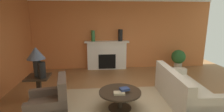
{
  "coord_description": "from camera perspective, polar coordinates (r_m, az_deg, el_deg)",
  "views": [
    {
      "loc": [
        -0.89,
        -4.04,
        2.19
      ],
      "look_at": [
        -0.46,
        1.13,
        1.0
      ],
      "focal_mm": 28.21,
      "sensor_mm": 36.0,
      "label": 1
    }
  ],
  "objects": [
    {
      "name": "vase_mantel_left",
      "position": [
        7.1,
        -6.16,
        6.48
      ],
      "size": [
        0.15,
        0.15,
        0.43
      ],
      "primitive_type": "cylinder",
      "color": "#33703D",
      "rests_on": "fireplace"
    },
    {
      "name": "crown_moulding",
      "position": [
        7.32,
        2.37,
        17.8
      ],
      "size": [
        7.64,
        0.08,
        0.12
      ],
      "primitive_type": "cube",
      "color": "white"
    },
    {
      "name": "potted_plant",
      "position": [
        7.69,
        20.7,
        -0.67
      ],
      "size": [
        0.56,
        0.56,
        0.83
      ],
      "color": "#BCB29E",
      "rests_on": "ground_plane"
    },
    {
      "name": "vase_mantel_right",
      "position": [
        7.16,
        2.73,
        6.74
      ],
      "size": [
        0.18,
        0.18,
        0.47
      ],
      "primitive_type": "cylinder",
      "color": "black",
      "rests_on": "fireplace"
    },
    {
      "name": "armchair_near_window",
      "position": [
        4.08,
        -19.41,
        -15.33
      ],
      "size": [
        0.93,
        0.93,
        0.95
      ],
      "color": "brown",
      "rests_on": "ground_plane"
    },
    {
      "name": "side_table",
      "position": [
        4.93,
        -22.54,
        -9.38
      ],
      "size": [
        0.56,
        0.56,
        0.7
      ],
      "color": "#2D2319",
      "rests_on": "ground_plane"
    },
    {
      "name": "table_lamp",
      "position": [
        4.7,
        -23.41,
        -0.0
      ],
      "size": [
        0.44,
        0.44,
        0.75
      ],
      "color": "black",
      "rests_on": "side_table"
    },
    {
      "name": "coffee_table",
      "position": [
        4.29,
        2.59,
        -12.71
      ],
      "size": [
        1.0,
        1.0,
        0.45
      ],
      "color": "#2D2319",
      "rests_on": "ground_plane"
    },
    {
      "name": "vase_on_side_table",
      "position": [
        4.62,
        -21.74,
        -4.25
      ],
      "size": [
        0.18,
        0.18,
        0.4
      ],
      "primitive_type": "cylinder",
      "color": "black",
      "rests_on": "side_table"
    },
    {
      "name": "book_red_cover",
      "position": [
        4.08,
        2.38,
        -11.95
      ],
      "size": [
        0.26,
        0.17,
        0.05
      ],
      "primitive_type": "cube",
      "rotation": [
        0.0,
        0.0,
        -0.04
      ],
      "color": "tan",
      "rests_on": "coffee_table"
    },
    {
      "name": "area_rug",
      "position": [
        4.44,
        2.54,
        -16.55
      ],
      "size": [
        3.06,
        2.46,
        0.01
      ],
      "primitive_type": "cube",
      "color": "tan",
      "rests_on": "ground_plane"
    },
    {
      "name": "fireplace",
      "position": [
        7.3,
        -1.67,
        0.04
      ],
      "size": [
        1.8,
        0.35,
        1.18
      ],
      "color": "white",
      "rests_on": "ground_plane"
    },
    {
      "name": "wall_fireplace",
      "position": [
        7.41,
        2.19,
        7.16
      ],
      "size": [
        7.64,
        0.12,
        2.89
      ],
      "primitive_type": "cube",
      "color": "#CC723D",
      "rests_on": "ground_plane"
    },
    {
      "name": "book_art_folio",
      "position": [
        4.15,
        4.04,
        -10.65
      ],
      "size": [
        0.25,
        0.22,
        0.06
      ],
      "primitive_type": "cube",
      "rotation": [
        0.0,
        0.0,
        0.3
      ],
      "color": "navy",
      "rests_on": "coffee_table"
    },
    {
      "name": "ground_plane",
      "position": [
        4.68,
        7.02,
        -15.09
      ],
      "size": [
        9.16,
        9.16,
        0.0
      ],
      "primitive_type": "plane",
      "color": "olive"
    },
    {
      "name": "sofa",
      "position": [
        4.95,
        21.87,
        -10.55
      ],
      "size": [
        0.98,
        2.13,
        0.85
      ],
      "color": "beige",
      "rests_on": "ground_plane"
    }
  ]
}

